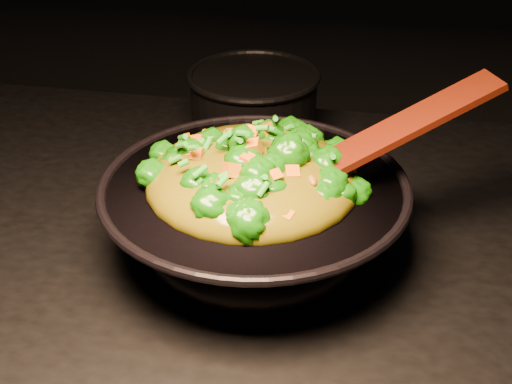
# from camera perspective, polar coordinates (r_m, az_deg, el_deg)

# --- Properties ---
(wok) EXTENTS (0.44, 0.44, 0.10)m
(wok) POSITION_cam_1_polar(r_m,az_deg,el_deg) (0.87, -0.12, -2.32)
(wok) COLOR black
(wok) RESTS_ON stovetop
(stir_fry) EXTENTS (0.26, 0.26, 0.09)m
(stir_fry) POSITION_cam_1_polar(r_m,az_deg,el_deg) (0.82, -0.32, 3.27)
(stir_fry) COLOR #166006
(stir_fry) RESTS_ON wok
(spatula) EXTENTS (0.29, 0.18, 0.13)m
(spatula) POSITION_cam_1_polar(r_m,az_deg,el_deg) (0.84, 9.44, 3.99)
(spatula) COLOR black
(spatula) RESTS_ON wok
(back_pot) EXTENTS (0.26, 0.26, 0.11)m
(back_pot) POSITION_cam_1_polar(r_m,az_deg,el_deg) (1.14, -0.19, 6.92)
(back_pot) COLOR black
(back_pot) RESTS_ON stovetop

